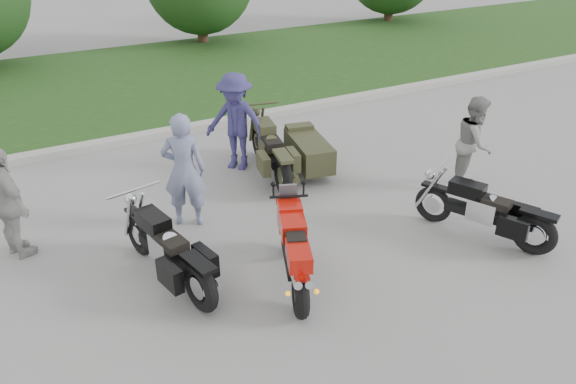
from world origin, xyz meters
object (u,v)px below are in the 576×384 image
sportbike_red (294,249)px  person_stripe (184,170)px  person_denim (236,122)px  person_back (8,204)px  cruiser_right (489,214)px  cruiser_sidecar (293,152)px  person_grey (474,143)px  cruiser_left (171,254)px

sportbike_red → person_stripe: person_stripe is taller
person_denim → person_back: bearing=-114.2°
cruiser_right → cruiser_sidecar: bearing=88.5°
sportbike_red → person_denim: (0.82, 3.70, 0.38)m
person_stripe → person_grey: bearing=-165.3°
cruiser_left → cruiser_right: size_ratio=1.12×
person_denim → person_back: size_ratio=1.10×
cruiser_sidecar → person_grey: (2.49, -1.93, 0.39)m
cruiser_right → person_back: 6.85m
cruiser_sidecar → person_denim: 1.19m
person_stripe → person_denim: bearing=-107.0°
person_stripe → person_back: size_ratio=1.10×
person_stripe → person_denim: size_ratio=0.99×
cruiser_sidecar → person_back: (-4.76, -0.48, 0.40)m
sportbike_red → person_grey: size_ratio=1.12×
person_stripe → cruiser_left: bearing=91.0°
cruiser_left → person_back: (-1.73, 1.69, 0.38)m
person_stripe → person_grey: size_ratio=1.11×
cruiser_sidecar → person_back: bearing=-163.0°
cruiser_right → person_stripe: person_stripe is taller
person_grey → person_back: 7.40m
person_denim → cruiser_left: bearing=-78.7°
person_stripe → person_grey: person_stripe is taller
person_grey → person_back: person_back is taller
person_grey → person_denim: bearing=103.7°
cruiser_right → person_back: (-6.20, 2.88, 0.41)m
sportbike_red → cruiser_right: bearing=15.1°
cruiser_right → cruiser_sidecar: size_ratio=0.85×
cruiser_right → cruiser_sidecar: cruiser_sidecar is taller
cruiser_sidecar → person_stripe: bearing=-150.2°
cruiser_sidecar → person_denim: (-0.81, 0.73, 0.49)m
sportbike_red → cruiser_sidecar: bearing=83.5°
sportbike_red → person_denim: bearing=99.8°
sportbike_red → person_stripe: 2.32m
sportbike_red → cruiser_left: 1.62m
cruiser_sidecar → person_back: person_back is taller
cruiser_right → person_denim: size_ratio=1.10×
sportbike_red → cruiser_right: (3.07, -0.39, -0.12)m
cruiser_right → person_stripe: bearing=121.0°
sportbike_red → person_back: person_back is taller
person_grey → person_denim: person_denim is taller
cruiser_right → person_denim: (-2.25, 4.09, 0.49)m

